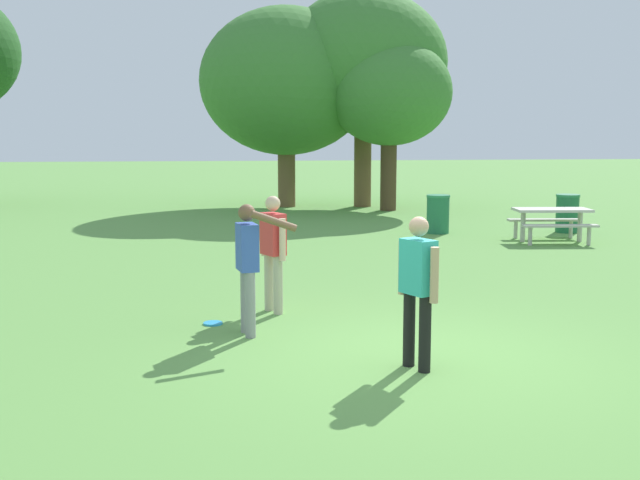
{
  "coord_description": "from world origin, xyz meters",
  "views": [
    {
      "loc": [
        -2.12,
        -8.23,
        2.51
      ],
      "look_at": [
        -0.76,
        2.45,
        1.0
      ],
      "focal_mm": 43.21,
      "sensor_mm": 36.0,
      "label": 1
    }
  ],
  "objects": [
    {
      "name": "person_bystander",
      "position": [
        -1.82,
        1.17,
        0.96
      ],
      "size": [
        0.75,
        0.6,
        1.64
      ],
      "color": "gray",
      "rests_on": "ground"
    },
    {
      "name": "ground_plane",
      "position": [
        0.0,
        0.0,
        0.0
      ],
      "size": [
        120.0,
        120.0,
        0.0
      ],
      "primitive_type": "plane",
      "color": "#609947"
    },
    {
      "name": "tree_far_right",
      "position": [
        2.61,
        17.48,
        4.77
      ],
      "size": [
        5.55,
        5.55,
        7.15
      ],
      "color": "brown",
      "rests_on": "ground"
    },
    {
      "name": "tree_slender_mid",
      "position": [
        3.2,
        16.09,
        3.73
      ],
      "size": [
        3.97,
        3.97,
        5.45
      ],
      "color": "#4C3823",
      "rests_on": "ground"
    },
    {
      "name": "picnic_table_near",
      "position": [
        5.4,
        8.55,
        0.56
      ],
      "size": [
        1.83,
        1.58,
        0.77
      ],
      "color": "beige",
      "rests_on": "ground"
    },
    {
      "name": "person_thrower",
      "position": [
        -1.43,
        2.35,
        0.94
      ],
      "size": [
        0.36,
        0.56,
        1.64
      ],
      "color": "#B7AD93",
      "rests_on": "ground"
    },
    {
      "name": "tree_broad_center",
      "position": [
        0.05,
        17.76,
        4.17
      ],
      "size": [
        5.74,
        5.74,
        6.63
      ],
      "color": "brown",
      "rests_on": "ground"
    },
    {
      "name": "frisbee",
      "position": [
        -2.28,
        1.76,
        0.01
      ],
      "size": [
        0.26,
        0.26,
        0.03
      ],
      "primitive_type": "cylinder",
      "color": "#2D9EDB",
      "rests_on": "ground"
    },
    {
      "name": "person_catcher",
      "position": [
        -0.09,
        -0.46,
        0.94
      ],
      "size": [
        0.36,
        0.56,
        1.64
      ],
      "color": "black",
      "rests_on": "ground"
    },
    {
      "name": "trash_can_further_along",
      "position": [
        3.22,
        10.36,
        0.48
      ],
      "size": [
        0.59,
        0.59,
        0.96
      ],
      "color": "#237047",
      "rests_on": "ground"
    },
    {
      "name": "trash_can_beside_table",
      "position": [
        6.5,
        10.12,
        0.48
      ],
      "size": [
        0.59,
        0.59,
        0.96
      ],
      "color": "#1E663D",
      "rests_on": "ground"
    }
  ]
}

